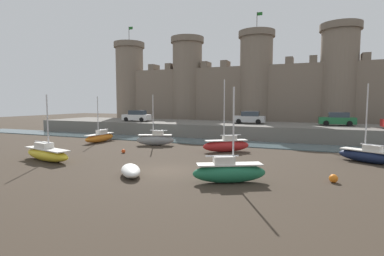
# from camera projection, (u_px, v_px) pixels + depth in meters

# --- Properties ---
(ground_plane) EXTENTS (160.00, 160.00, 0.00)m
(ground_plane) POSITION_uv_depth(u_px,v_px,m) (165.00, 171.00, 20.20)
(ground_plane) COLOR #382D23
(water_channel) EXTENTS (80.00, 4.50, 0.10)m
(water_channel) POSITION_uv_depth(u_px,v_px,m) (226.00, 143.00, 33.68)
(water_channel) COLOR slate
(water_channel) RESTS_ON ground
(quay_road) EXTENTS (61.00, 10.00, 1.77)m
(quay_road) POSITION_uv_depth(u_px,v_px,m) (241.00, 130.00, 40.28)
(quay_road) COLOR #666059
(quay_road) RESTS_ON ground
(castle) EXTENTS (54.84, 5.84, 19.04)m
(castle) POSITION_uv_depth(u_px,v_px,m) (256.00, 87.00, 49.16)
(castle) COLOR #7A6B5B
(castle) RESTS_ON ground
(sailboat_midflat_centre) EXTENTS (5.59, 2.43, 5.21)m
(sailboat_midflat_centre) POSITION_uv_depth(u_px,v_px,m) (47.00, 153.00, 23.57)
(sailboat_midflat_centre) COLOR yellow
(sailboat_midflat_centre) RESTS_ON ground
(sailboat_midflat_left) EXTENTS (4.10, 2.42, 5.40)m
(sailboat_midflat_left) POSITION_uv_depth(u_px,v_px,m) (155.00, 139.00, 31.92)
(sailboat_midflat_left) COLOR gray
(sailboat_midflat_left) RESTS_ON ground
(sailboat_midflat_right) EXTENTS (4.36, 3.22, 6.04)m
(sailboat_midflat_right) POSITION_uv_depth(u_px,v_px,m) (368.00, 155.00, 22.84)
(sailboat_midflat_right) COLOR #141E3D
(sailboat_midflat_right) RESTS_ON ground
(sailboat_foreground_left) EXTENTS (4.25, 2.92, 5.49)m
(sailboat_foreground_left) POSITION_uv_depth(u_px,v_px,m) (229.00, 171.00, 17.18)
(sailboat_foreground_left) COLOR #1E6B47
(sailboat_foreground_left) RESTS_ON ground
(rowboat_foreground_centre) EXTENTS (2.74, 3.00, 0.70)m
(rowboat_foreground_centre) POSITION_uv_depth(u_px,v_px,m) (131.00, 170.00, 18.74)
(rowboat_foreground_centre) COLOR silver
(rowboat_foreground_centre) RESTS_ON ground
(sailboat_foreground_right) EXTENTS (4.24, 3.48, 6.68)m
(sailboat_foreground_right) POSITION_uv_depth(u_px,v_px,m) (226.00, 145.00, 27.79)
(sailboat_foreground_right) COLOR red
(sailboat_foreground_right) RESTS_ON ground
(sailboat_near_channel_left) EXTENTS (1.14, 4.60, 5.26)m
(sailboat_near_channel_left) POSITION_uv_depth(u_px,v_px,m) (100.00, 137.00, 34.59)
(sailboat_near_channel_left) COLOR orange
(sailboat_near_channel_left) RESTS_ON ground
(mooring_buoy_near_shore) EXTENTS (0.49, 0.49, 0.49)m
(mooring_buoy_near_shore) POSITION_uv_depth(u_px,v_px,m) (333.00, 178.00, 17.21)
(mooring_buoy_near_shore) COLOR orange
(mooring_buoy_near_shore) RESTS_ON ground
(mooring_buoy_near_channel) EXTENTS (0.36, 0.36, 0.36)m
(mooring_buoy_near_channel) POSITION_uv_depth(u_px,v_px,m) (123.00, 151.00, 27.16)
(mooring_buoy_near_channel) COLOR #E04C1E
(mooring_buoy_near_channel) RESTS_ON ground
(car_quay_centre_west) EXTENTS (4.20, 2.08, 1.62)m
(car_quay_centre_west) POSITION_uv_depth(u_px,v_px,m) (137.00, 116.00, 44.25)
(car_quay_centre_west) COLOR silver
(car_quay_centre_west) RESTS_ON quay_road
(car_quay_east) EXTENTS (4.20, 2.08, 1.62)m
(car_quay_east) POSITION_uv_depth(u_px,v_px,m) (250.00, 118.00, 39.70)
(car_quay_east) COLOR #B2B5B7
(car_quay_east) RESTS_ON quay_road
(car_quay_west) EXTENTS (4.20, 2.08, 1.62)m
(car_quay_west) POSITION_uv_depth(u_px,v_px,m) (337.00, 119.00, 36.35)
(car_quay_west) COLOR #1E6638
(car_quay_west) RESTS_ON quay_road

